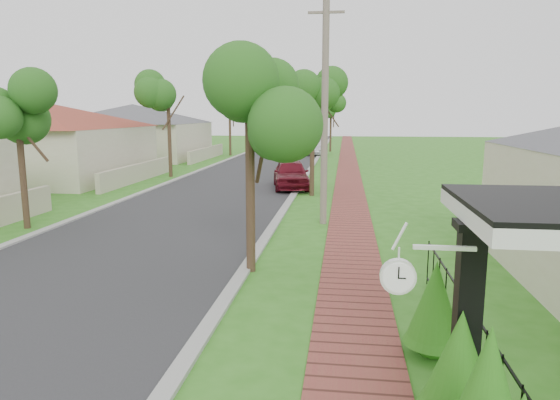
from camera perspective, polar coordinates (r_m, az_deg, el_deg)
The scene contains 16 objects.
ground at distance 8.55m, azimuth -14.65°, elevation -16.71°, with size 160.00×160.00×0.00m, color #31751C.
road at distance 27.98m, azimuth -5.04°, elevation 2.02°, with size 7.00×120.00×0.02m, color #28282B.
kerb_right at distance 27.43m, azimuth 2.44°, elevation 1.89°, with size 0.30×120.00×0.10m, color #9E9E99.
kerb_left at distance 28.98m, azimuth -12.10°, elevation 2.11°, with size 0.30×120.00×0.10m, color #9E9E99.
sidewalk at distance 27.32m, azimuth 7.88°, elevation 1.78°, with size 1.50×120.00×0.03m, color brown.
porch_post at distance 6.79m, azimuth 20.50°, elevation -13.84°, with size 0.48×0.48×2.52m.
picket_fence at distance 8.00m, azimuth 21.13°, elevation -14.80°, with size 0.03×8.02×1.00m.
street_trees at distance 34.42m, azimuth -2.45°, elevation 11.07°, with size 10.70×37.65×5.89m.
hedge_row at distance 6.29m, azimuth 20.91°, elevation -19.35°, with size 0.92×4.68×1.83m.
far_house_red at distance 32.52m, azimuth -26.30°, elevation 6.28°, with size 15.56×15.56×4.60m.
far_house_grey at distance 44.85m, azimuth -16.34°, elevation 7.59°, with size 15.56×15.56×4.60m.
parked_car_red at distance 25.54m, azimuth 1.26°, elevation 2.96°, with size 1.73×4.29×1.46m, color maroon.
parked_car_white at distance 46.55m, azimuth 4.24°, elevation 5.94°, with size 1.39×3.98×1.31m, color #BABABD.
near_tree at distance 11.70m, azimuth -3.50°, elevation 9.48°, with size 1.82×1.82×4.68m.
utility_pole at distance 17.08m, azimuth 5.13°, elevation 9.78°, with size 1.20×0.24×7.44m.
station_clock at distance 5.99m, azimuth 13.72°, elevation -8.22°, with size 1.06×0.13×0.59m.
Camera 1 is at (3.01, -7.06, 3.77)m, focal length 32.00 mm.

